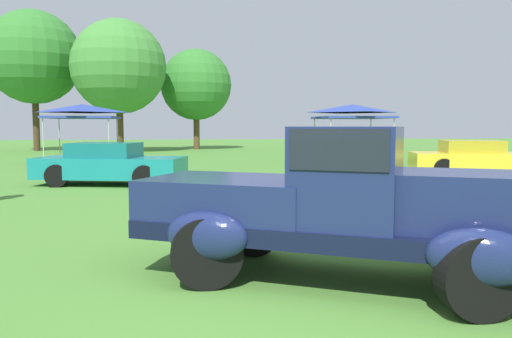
% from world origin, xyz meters
% --- Properties ---
extents(ground_plane, '(120.00, 120.00, 0.00)m').
position_xyz_m(ground_plane, '(0.00, 0.00, 0.00)').
color(ground_plane, '#4C8433').
extents(feature_pickup_truck, '(4.57, 3.28, 1.70)m').
position_xyz_m(feature_pickup_truck, '(0.44, 0.39, 0.87)').
color(feature_pickup_truck, black).
rests_on(feature_pickup_truck, ground_plane).
extents(show_car_teal, '(4.48, 2.62, 1.22)m').
position_xyz_m(show_car_teal, '(-3.52, 10.17, 0.60)').
color(show_car_teal, teal).
rests_on(show_car_teal, ground_plane).
extents(show_car_yellow, '(4.52, 2.66, 1.22)m').
position_xyz_m(show_car_yellow, '(8.47, 11.12, 0.60)').
color(show_car_yellow, yellow).
rests_on(show_car_yellow, ground_plane).
extents(canopy_tent_left_field, '(3.06, 3.06, 2.71)m').
position_xyz_m(canopy_tent_left_field, '(-6.07, 19.23, 2.42)').
color(canopy_tent_left_field, '#B7B7BC').
rests_on(canopy_tent_left_field, ground_plane).
extents(canopy_tent_center_field, '(3.19, 3.19, 2.71)m').
position_xyz_m(canopy_tent_center_field, '(6.33, 17.83, 2.42)').
color(canopy_tent_center_field, '#B7B7BC').
rests_on(canopy_tent_center_field, ground_plane).
extents(treeline_far_left, '(6.32, 6.32, 9.53)m').
position_xyz_m(treeline_far_left, '(-11.61, 31.49, 6.35)').
color(treeline_far_left, '#47331E').
rests_on(treeline_far_left, ground_plane).
extents(treeline_mid_left, '(6.09, 6.09, 8.58)m').
position_xyz_m(treeline_mid_left, '(-5.67, 28.98, 5.52)').
color(treeline_mid_left, '#47331E').
rests_on(treeline_mid_left, ground_plane).
extents(treeline_center, '(5.15, 5.15, 7.29)m').
position_xyz_m(treeline_center, '(-0.66, 32.49, 4.70)').
color(treeline_center, brown).
rests_on(treeline_center, ground_plane).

